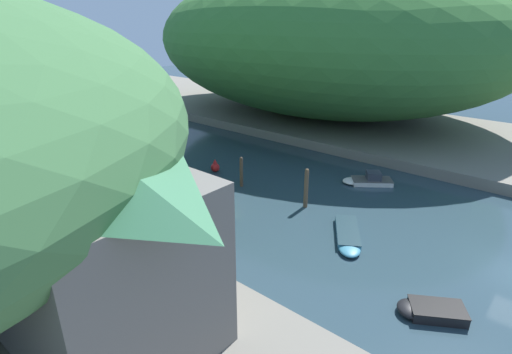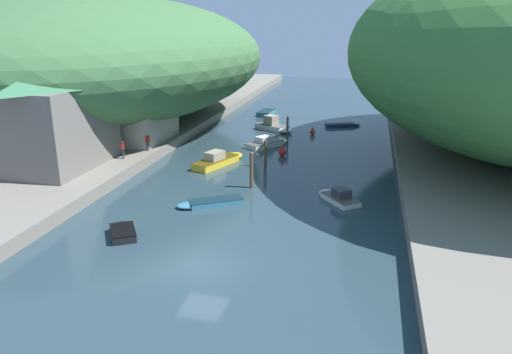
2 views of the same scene
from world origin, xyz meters
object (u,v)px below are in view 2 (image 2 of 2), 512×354
object	(u,v)px
boat_near_quay	(275,126)
boat_red_skiff	(344,125)
boat_navy_launch	(122,231)
boathouse_shed	(137,116)
waterfront_building	(56,114)
person_by_boathouse	(148,141)
boat_far_right_bank	(338,197)
channel_buoy_near	(282,151)
boat_open_rowboat	(208,203)
boat_cabin_cruiser	(267,112)
channel_buoy_far	(312,131)
boat_white_cruiser	(220,160)
person_on_quay	(123,148)
boat_far_upstream	(268,143)

from	to	relation	value
boat_near_quay	boat_red_skiff	bearing A→B (deg)	150.34
boat_navy_launch	boathouse_shed	bearing A→B (deg)	80.98
waterfront_building	person_by_boathouse	size ratio (longest dim) A/B	6.34
waterfront_building	boat_red_skiff	world-z (taller)	waterfront_building
boat_red_skiff	boat_navy_launch	bearing A→B (deg)	-41.47
boat_far_right_bank	channel_buoy_near	size ratio (longest dim) A/B	3.49
boat_open_rowboat	boat_cabin_cruiser	world-z (taller)	boat_cabin_cruiser
waterfront_building	boathouse_shed	xyz separation A→B (m)	(2.13, 10.60, -2.03)
boat_red_skiff	channel_buoy_near	bearing A→B (deg)	-41.95
waterfront_building	channel_buoy_far	world-z (taller)	waterfront_building
boat_red_skiff	channel_buoy_far	xyz separation A→B (m)	(-3.43, -5.43, 0.17)
waterfront_building	boat_white_cruiser	bearing A→B (deg)	29.31
boathouse_shed	person_on_quay	xyz separation A→B (m)	(1.94, -7.17, -1.52)
boat_far_right_bank	person_on_quay	bearing A→B (deg)	130.80
channel_buoy_far	person_by_boathouse	xyz separation A→B (m)	(-14.19, -14.92, 1.61)
boat_near_quay	boat_cabin_cruiser	world-z (taller)	boat_near_quay
channel_buoy_near	channel_buoy_far	world-z (taller)	channel_buoy_near
channel_buoy_near	person_on_quay	bearing A→B (deg)	-150.26
boat_white_cruiser	boathouse_shed	bearing A→B (deg)	-179.82
boat_cabin_cruiser	person_on_quay	size ratio (longest dim) A/B	3.05
boat_near_quay	boat_white_cruiser	size ratio (longest dim) A/B	0.81
boat_navy_launch	boat_far_upstream	size ratio (longest dim) A/B	0.61
boat_open_rowboat	person_on_quay	distance (m)	12.84
boat_white_cruiser	channel_buoy_near	distance (m)	6.75
boathouse_shed	boat_far_right_bank	distance (m)	24.60
boat_open_rowboat	person_on_quay	size ratio (longest dim) A/B	2.89
boat_near_quay	boat_far_right_bank	xyz separation A→B (m)	(9.27, -23.21, -0.22)
boat_white_cruiser	boat_far_upstream	size ratio (longest dim) A/B	1.22
waterfront_building	person_on_quay	distance (m)	6.40
waterfront_building	boat_far_upstream	bearing A→B (deg)	44.28
boat_cabin_cruiser	channel_buoy_near	world-z (taller)	channel_buoy_near
boat_navy_launch	waterfront_building	bearing A→B (deg)	105.24
boat_red_skiff	boat_open_rowboat	bearing A→B (deg)	-38.55
boat_far_right_bank	boat_far_upstream	xyz separation A→B (m)	(-8.53, 15.54, 0.04)
boat_navy_launch	boat_white_cruiser	bearing A→B (deg)	53.51
boat_far_right_bank	person_by_boathouse	bearing A→B (deg)	121.51
boat_open_rowboat	boat_far_upstream	bearing A→B (deg)	-34.44
boat_navy_launch	person_on_quay	distance (m)	15.16
boathouse_shed	boat_cabin_cruiser	size ratio (longest dim) A/B	1.71
boat_red_skiff	boat_far_right_bank	distance (m)	27.59
boat_navy_launch	boat_far_right_bank	distance (m)	15.99
boat_near_quay	boat_white_cruiser	bearing A→B (deg)	23.99
boat_navy_launch	boat_red_skiff	size ratio (longest dim) A/B	0.72
waterfront_building	boat_white_cruiser	xyz separation A→B (m)	(12.18, 6.84, -5.09)
boat_white_cruiser	channel_buoy_near	bearing A→B (deg)	59.48
boat_red_skiff	channel_buoy_far	bearing A→B (deg)	-55.89
boat_open_rowboat	channel_buoy_near	xyz separation A→B (m)	(2.97, 14.95, 0.25)
boat_open_rowboat	boat_cabin_cruiser	bearing A→B (deg)	-27.39
channel_buoy_far	person_on_quay	xyz separation A→B (m)	(-15.18, -18.02, 1.61)
waterfront_building	boat_open_rowboat	distance (m)	15.90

